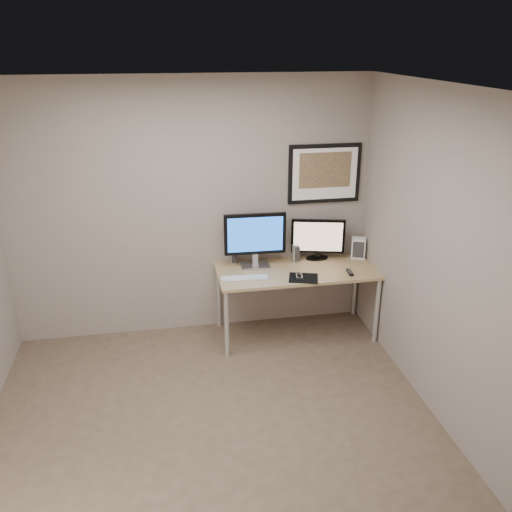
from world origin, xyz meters
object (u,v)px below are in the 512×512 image
object	(u,v)px
monitor_tv	(318,238)
keyboard	(244,278)
monitor_large	(255,238)
speaker_right	(295,253)
speaker_left	(234,255)
fan_unit	(358,248)
desk	(297,276)
framed_art	(324,174)

from	to	relation	value
monitor_tv	keyboard	bearing A→B (deg)	-142.73
monitor_large	speaker_right	size ratio (longest dim) A/B	3.30
speaker_left	speaker_right	distance (m)	0.64
speaker_left	speaker_right	bearing A→B (deg)	-11.46
keyboard	fan_unit	size ratio (longest dim) A/B	2.13
speaker_right	monitor_large	bearing A→B (deg)	171.12
monitor_large	speaker_right	distance (m)	0.49
speaker_left	desk	bearing A→B (deg)	-29.62
framed_art	monitor_tv	world-z (taller)	framed_art
monitor_large	speaker_right	world-z (taller)	monitor_large
speaker_right	keyboard	size ratio (longest dim) A/B	0.40
monitor_large	fan_unit	bearing A→B (deg)	4.13
fan_unit	keyboard	bearing A→B (deg)	-144.71
desk	monitor_tv	xyz separation A→B (m)	(0.28, 0.24, 0.30)
monitor_large	speaker_right	xyz separation A→B (m)	(0.43, 0.05, -0.22)
keyboard	monitor_tv	bearing A→B (deg)	27.06
framed_art	speaker_right	distance (m)	0.87
speaker_left	speaker_right	world-z (taller)	speaker_right
desk	monitor_tv	size ratio (longest dim) A/B	2.93
monitor_tv	fan_unit	distance (m)	0.45
speaker_right	fan_unit	distance (m)	0.68
desk	monitor_large	distance (m)	0.57
framed_art	monitor_tv	xyz separation A→B (m)	(-0.07, -0.09, -0.66)
desk	speaker_left	distance (m)	0.68
speaker_left	keyboard	distance (m)	0.43
monitor_large	speaker_left	world-z (taller)	monitor_large
monitor_tv	speaker_right	size ratio (longest dim) A/B	2.90
monitor_large	monitor_tv	distance (m)	0.69
fan_unit	speaker_right	bearing A→B (deg)	-159.72
speaker_left	keyboard	world-z (taller)	speaker_left
speaker_left	fan_unit	world-z (taller)	fan_unit
framed_art	fan_unit	distance (m)	0.87
monitor_tv	speaker_left	distance (m)	0.89
framed_art	fan_unit	xyz separation A→B (m)	(0.37, -0.14, -0.78)
monitor_tv	keyboard	world-z (taller)	monitor_tv
speaker_left	keyboard	bearing A→B (deg)	-87.34
monitor_large	monitor_tv	world-z (taller)	monitor_large
framed_art	monitor_tv	bearing A→B (deg)	-125.95
framed_art	monitor_tv	distance (m)	0.67
speaker_right	monitor_tv	bearing A→B (deg)	-8.40
monitor_tv	fan_unit	xyz separation A→B (m)	(0.44, -0.04, -0.12)
desk	speaker_left	bearing A→B (deg)	153.80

